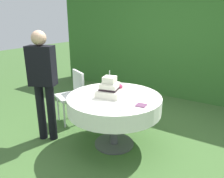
{
  "coord_description": "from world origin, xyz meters",
  "views": [
    {
      "loc": [
        1.49,
        -2.37,
        1.77
      ],
      "look_at": [
        -0.03,
        -0.02,
        0.84
      ],
      "focal_mm": 35.29,
      "sensor_mm": 36.0,
      "label": 1
    }
  ],
  "objects_px": {
    "wedding_cake": "(110,89)",
    "serving_plate_far": "(121,108)",
    "standing_person": "(43,80)",
    "cake_table": "(114,104)",
    "garden_chair": "(73,92)",
    "napkin_stack": "(141,105)",
    "serving_plate_near": "(109,87)"
  },
  "relations": [
    {
      "from": "garden_chair",
      "to": "standing_person",
      "type": "bearing_deg",
      "value": -84.02
    },
    {
      "from": "serving_plate_far",
      "to": "napkin_stack",
      "type": "bearing_deg",
      "value": 52.83
    },
    {
      "from": "wedding_cake",
      "to": "serving_plate_far",
      "type": "bearing_deg",
      "value": -40.24
    },
    {
      "from": "napkin_stack",
      "to": "standing_person",
      "type": "bearing_deg",
      "value": -167.88
    },
    {
      "from": "cake_table",
      "to": "serving_plate_near",
      "type": "relative_size",
      "value": 8.96
    },
    {
      "from": "serving_plate_far",
      "to": "napkin_stack",
      "type": "distance_m",
      "value": 0.26
    },
    {
      "from": "cake_table",
      "to": "serving_plate_near",
      "type": "distance_m",
      "value": 0.39
    },
    {
      "from": "cake_table",
      "to": "wedding_cake",
      "type": "height_order",
      "value": "wedding_cake"
    },
    {
      "from": "cake_table",
      "to": "garden_chair",
      "type": "distance_m",
      "value": 1.04
    },
    {
      "from": "cake_table",
      "to": "wedding_cake",
      "type": "bearing_deg",
      "value": -153.67
    },
    {
      "from": "napkin_stack",
      "to": "standing_person",
      "type": "distance_m",
      "value": 1.42
    },
    {
      "from": "serving_plate_far",
      "to": "cake_table",
      "type": "bearing_deg",
      "value": 132.38
    },
    {
      "from": "wedding_cake",
      "to": "standing_person",
      "type": "height_order",
      "value": "standing_person"
    },
    {
      "from": "serving_plate_near",
      "to": "serving_plate_far",
      "type": "height_order",
      "value": "same"
    },
    {
      "from": "serving_plate_far",
      "to": "garden_chair",
      "type": "height_order",
      "value": "garden_chair"
    },
    {
      "from": "cake_table",
      "to": "standing_person",
      "type": "height_order",
      "value": "standing_person"
    },
    {
      "from": "cake_table",
      "to": "serving_plate_near",
      "type": "height_order",
      "value": "serving_plate_near"
    },
    {
      "from": "cake_table",
      "to": "garden_chair",
      "type": "bearing_deg",
      "value": 165.09
    },
    {
      "from": "standing_person",
      "to": "garden_chair",
      "type": "bearing_deg",
      "value": 95.98
    },
    {
      "from": "serving_plate_near",
      "to": "standing_person",
      "type": "bearing_deg",
      "value": -134.89
    },
    {
      "from": "wedding_cake",
      "to": "napkin_stack",
      "type": "bearing_deg",
      "value": -9.29
    },
    {
      "from": "serving_plate_far",
      "to": "garden_chair",
      "type": "bearing_deg",
      "value": 155.56
    },
    {
      "from": "cake_table",
      "to": "serving_plate_far",
      "type": "relative_size",
      "value": 9.17
    },
    {
      "from": "napkin_stack",
      "to": "garden_chair",
      "type": "distance_m",
      "value": 1.51
    },
    {
      "from": "garden_chair",
      "to": "napkin_stack",
      "type": "bearing_deg",
      "value": -14.52
    },
    {
      "from": "wedding_cake",
      "to": "serving_plate_far",
      "type": "height_order",
      "value": "wedding_cake"
    },
    {
      "from": "standing_person",
      "to": "serving_plate_far",
      "type": "bearing_deg",
      "value": 4.01
    },
    {
      "from": "wedding_cake",
      "to": "napkin_stack",
      "type": "distance_m",
      "value": 0.52
    },
    {
      "from": "serving_plate_far",
      "to": "garden_chair",
      "type": "relative_size",
      "value": 0.16
    },
    {
      "from": "cake_table",
      "to": "napkin_stack",
      "type": "relative_size",
      "value": 10.67
    },
    {
      "from": "cake_table",
      "to": "serving_plate_far",
      "type": "height_order",
      "value": "serving_plate_far"
    },
    {
      "from": "wedding_cake",
      "to": "cake_table",
      "type": "bearing_deg",
      "value": 26.33
    }
  ]
}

